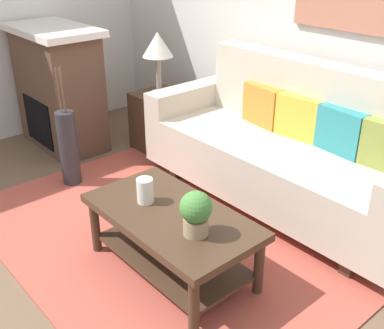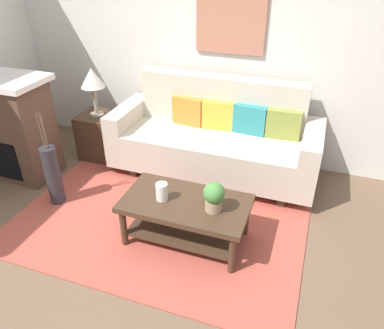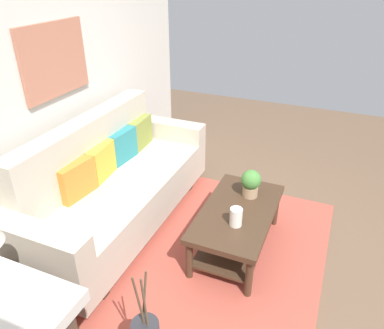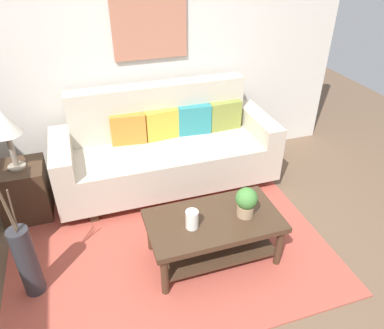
{
  "view_description": "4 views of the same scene",
  "coord_description": "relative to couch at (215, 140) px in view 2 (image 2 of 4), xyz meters",
  "views": [
    {
      "loc": [
        2.22,
        -1.19,
        1.93
      ],
      "look_at": [
        0.07,
        0.68,
        0.52
      ],
      "focal_mm": 44.24,
      "sensor_mm": 36.0,
      "label": 1
    },
    {
      "loc": [
        1.25,
        -2.12,
        2.35
      ],
      "look_at": [
        0.24,
        0.73,
        0.53
      ],
      "focal_mm": 34.83,
      "sensor_mm": 36.0,
      "label": 2
    },
    {
      "loc": [
        -2.22,
        -0.36,
        2.32
      ],
      "look_at": [
        0.53,
        0.81,
        0.67
      ],
      "focal_mm": 34.43,
      "sensor_mm": 36.0,
      "label": 3
    },
    {
      "loc": [
        -0.54,
        -1.82,
        2.42
      ],
      "look_at": [
        0.35,
        0.91,
        0.57
      ],
      "focal_mm": 34.24,
      "sensor_mm": 36.0,
      "label": 4
    }
  ],
  "objects": [
    {
      "name": "side_table",
      "position": [
        -1.45,
        -0.09,
        -0.15
      ],
      "size": [
        0.44,
        0.44,
        0.56
      ],
      "primitive_type": "cube",
      "color": "#422D1E",
      "rests_on": "ground_plane"
    },
    {
      "name": "framed_painting",
      "position": [
        -0.0,
        0.47,
        1.16
      ],
      "size": [
        0.76,
        0.03,
        0.61
      ],
      "primitive_type": "cube",
      "color": "#B77056"
    },
    {
      "name": "fireplace",
      "position": [
        -2.15,
        -0.75,
        0.16
      ],
      "size": [
        1.02,
        0.58,
        1.16
      ],
      "color": "brown",
      "rests_on": "ground_plane"
    },
    {
      "name": "throw_pillow_mustard",
      "position": [
        -0.0,
        0.13,
        0.25
      ],
      "size": [
        0.37,
        0.15,
        0.32
      ],
      "primitive_type": "cube",
      "rotation": [
        0.0,
        0.0,
        0.1
      ],
      "color": "gold",
      "rests_on": "couch"
    },
    {
      "name": "floor_vase_branch_b",
      "position": [
        -1.37,
        -1.09,
        0.39
      ],
      "size": [
        0.05,
        0.03,
        0.36
      ],
      "primitive_type": "cylinder",
      "rotation": [
        -0.06,
        -0.11,
        0.0
      ],
      "color": "brown",
      "rests_on": "floor_vase"
    },
    {
      "name": "floor_vase_branch_a",
      "position": [
        -1.34,
        -1.11,
        0.39
      ],
      "size": [
        0.04,
        0.04,
        0.36
      ],
      "primitive_type": "cylinder",
      "rotation": [
        0.08,
        0.07,
        0.0
      ],
      "color": "brown",
      "rests_on": "floor_vase"
    },
    {
      "name": "potted_plant_tabletop",
      "position": [
        0.36,
        -1.23,
        0.14
      ],
      "size": [
        0.18,
        0.18,
        0.26
      ],
      "color": "tan",
      "rests_on": "coffee_table"
    },
    {
      "name": "floor_vase_branch_c",
      "position": [
        -1.37,
        -1.12,
        0.39
      ],
      "size": [
        0.04,
        0.01,
        0.36
      ],
      "primitive_type": "cylinder",
      "rotation": [
        -0.01,
        -0.07,
        0.0
      ],
      "color": "brown",
      "rests_on": "floor_vase"
    },
    {
      "name": "coffee_table",
      "position": [
        0.1,
        -1.19,
        -0.12
      ],
      "size": [
        1.1,
        0.6,
        0.43
      ],
      "color": "#422D1E",
      "rests_on": "ground_plane"
    },
    {
      "name": "tabletop_vase",
      "position": [
        -0.11,
        -1.23,
        0.08
      ],
      "size": [
        0.1,
        0.1,
        0.16
      ],
      "primitive_type": "cylinder",
      "color": "white",
      "rests_on": "coffee_table"
    },
    {
      "name": "throw_pillow_orange",
      "position": [
        -0.36,
        0.13,
        0.25
      ],
      "size": [
        0.37,
        0.16,
        0.32
      ],
      "primitive_type": "cube",
      "rotation": [
        0.0,
        0.0,
        -0.11
      ],
      "color": "orange",
      "rests_on": "couch"
    },
    {
      "name": "ground_plane",
      "position": [
        -0.24,
        -1.48,
        -0.43
      ],
      "size": [
        8.93,
        8.93,
        0.0
      ],
      "primitive_type": "plane",
      "color": "brown"
    },
    {
      "name": "throw_pillow_olive",
      "position": [
        0.72,
        0.13,
        0.25
      ],
      "size": [
        0.37,
        0.14,
        0.32
      ],
      "primitive_type": "cube",
      "rotation": [
        0.0,
        0.0,
        0.05
      ],
      "color": "olive",
      "rests_on": "couch"
    },
    {
      "name": "wall_back",
      "position": [
        -0.24,
        0.54,
        0.92
      ],
      "size": [
        4.93,
        0.1,
        2.7
      ],
      "primitive_type": "cube",
      "color": "silver",
      "rests_on": "ground_plane"
    },
    {
      "name": "table_lamp",
      "position": [
        -1.45,
        -0.09,
        0.56
      ],
      "size": [
        0.28,
        0.28,
        0.57
      ],
      "color": "gray",
      "rests_on": "side_table"
    },
    {
      "name": "floor_vase",
      "position": [
        -1.36,
        -1.11,
        -0.11
      ],
      "size": [
        0.15,
        0.15,
        0.64
      ],
      "primitive_type": "cylinder",
      "color": "#2D2D33",
      "rests_on": "ground_plane"
    },
    {
      "name": "area_rug",
      "position": [
        -0.24,
        -0.98,
        -0.43
      ],
      "size": [
        2.76,
        1.99,
        0.01
      ],
      "primitive_type": "cube",
      "color": "#B24C3D",
      "rests_on": "ground_plane"
    },
    {
      "name": "throw_pillow_teal",
      "position": [
        0.36,
        0.13,
        0.25
      ],
      "size": [
        0.37,
        0.15,
        0.32
      ],
      "primitive_type": "cube",
      "rotation": [
        0.0,
        0.0,
        -0.08
      ],
      "color": "teal",
      "rests_on": "couch"
    },
    {
      "name": "couch",
      "position": [
        0.0,
        0.0,
        0.0
      ],
      "size": [
        2.29,
        0.84,
        1.08
      ],
      "color": "beige",
      "rests_on": "ground_plane"
    }
  ]
}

